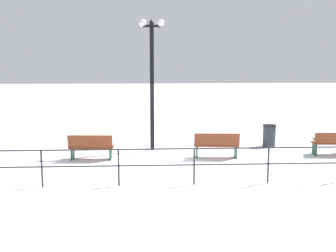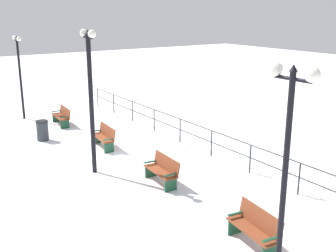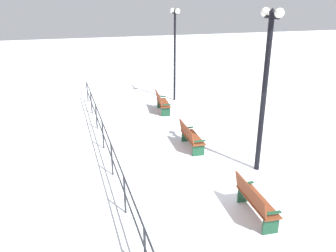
% 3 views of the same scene
% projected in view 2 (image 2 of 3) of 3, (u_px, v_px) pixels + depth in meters
% --- Properties ---
extents(ground_plane, '(80.00, 80.00, 0.00)m').
position_uv_depth(ground_plane, '(125.00, 164.00, 15.22)').
color(ground_plane, white).
rests_on(ground_plane, ground).
extents(bench_nearest, '(0.66, 1.65, 0.86)m').
position_uv_depth(bench_nearest, '(62.00, 116.00, 20.32)').
color(bench_nearest, brown).
rests_on(bench_nearest, ground).
extents(bench_second, '(0.61, 1.60, 0.92)m').
position_uv_depth(bench_second, '(104.00, 136.00, 16.94)').
color(bench_second, brown).
rests_on(bench_second, ground).
extents(bench_third, '(0.62, 1.56, 0.90)m').
position_uv_depth(bench_third, '(162.00, 170.00, 13.46)').
color(bench_third, brown).
rests_on(bench_third, ground).
extents(bench_fourth, '(0.71, 1.59, 0.94)m').
position_uv_depth(bench_fourth, '(255.00, 228.00, 9.86)').
color(bench_fourth, brown).
rests_on(bench_fourth, ground).
extents(lamppost_near, '(0.23, 0.99, 4.22)m').
position_uv_depth(lamppost_near, '(19.00, 65.00, 20.87)').
color(lamppost_near, black).
rests_on(lamppost_near, ground).
extents(lamppost_middle, '(0.26, 0.91, 4.86)m').
position_uv_depth(lamppost_middle, '(90.00, 85.00, 13.70)').
color(lamppost_middle, black).
rests_on(lamppost_middle, ground).
extents(lamppost_far, '(0.26, 1.00, 4.63)m').
position_uv_depth(lamppost_far, '(287.00, 148.00, 7.05)').
color(lamppost_far, black).
rests_on(lamppost_far, ground).
extents(waterfront_railing, '(0.05, 18.79, 1.04)m').
position_uv_depth(waterfront_railing, '(195.00, 132.00, 16.73)').
color(waterfront_railing, '#26282D').
rests_on(waterfront_railing, ground).
extents(trash_bin, '(0.52, 0.52, 0.88)m').
position_uv_depth(trash_bin, '(43.00, 130.00, 17.92)').
color(trash_bin, '#2D3338').
rests_on(trash_bin, ground).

